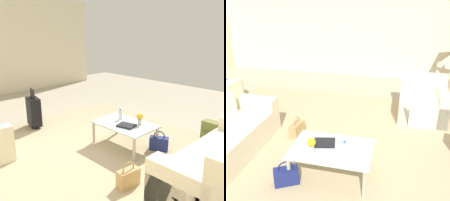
{
  "view_description": "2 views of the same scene",
  "coord_description": "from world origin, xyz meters",
  "views": [
    {
      "loc": [
        -3.2,
        2.56,
        2.02
      ],
      "look_at": [
        -0.48,
        -0.11,
        0.95
      ],
      "focal_mm": 40.0,
      "sensor_mm": 36.0,
      "label": 1
    },
    {
      "loc": [
        0.34,
        -3.17,
        2.35
      ],
      "look_at": [
        -0.52,
        0.36,
        0.75
      ],
      "focal_mm": 40.0,
      "sensor_mm": 36.0,
      "label": 2
    }
  ],
  "objects": [
    {
      "name": "ground_plane",
      "position": [
        0.0,
        0.0,
        0.0
      ],
      "size": [
        12.0,
        12.0,
        0.0
      ],
      "primitive_type": "plane",
      "color": "#A89E89"
    },
    {
      "name": "area_rug",
      "position": [
        -0.6,
        0.2,
        0.0
      ],
      "size": [
        5.2,
        4.4,
        0.01
      ],
      "primitive_type": "cube",
      "color": "tan",
      "rests_on": "ground"
    },
    {
      "name": "coffee_table",
      "position": [
        -0.4,
        -0.5,
        0.39
      ],
      "size": [
        1.08,
        0.71,
        0.44
      ],
      "color": "silver",
      "rests_on": "ground"
    },
    {
      "name": "water_bottle",
      "position": [
        -0.2,
        -0.6,
        0.53
      ],
      "size": [
        0.06,
        0.06,
        0.2
      ],
      "color": "silver",
      "rests_on": "coffee_table"
    },
    {
      "name": "coffee_table_book",
      "position": [
        -0.52,
        -0.42,
        0.45
      ],
      "size": [
        0.33,
        0.28,
        0.03
      ],
      "primitive_type": "cube",
      "rotation": [
        0.0,
        0.0,
        0.22
      ],
      "color": "black",
      "rests_on": "coffee_table"
    },
    {
      "name": "flower_vase",
      "position": [
        -0.62,
        -0.65,
        0.56
      ],
      "size": [
        0.11,
        0.11,
        0.21
      ],
      "color": "#B2B7BC",
      "rests_on": "coffee_table"
    },
    {
      "name": "suitcase_black",
      "position": [
        1.6,
        0.2,
        0.36
      ],
      "size": [
        0.44,
        0.3,
        0.85
      ],
      "color": "black",
      "rests_on": "ground"
    },
    {
      "name": "handbag_tan",
      "position": [
        -1.26,
        0.35,
        0.13
      ],
      "size": [
        0.18,
        0.34,
        0.36
      ],
      "color": "tan",
      "rests_on": "ground"
    },
    {
      "name": "handbag_navy",
      "position": [
        -0.93,
        -0.82,
        0.13
      ],
      "size": [
        0.35,
        0.28,
        0.36
      ],
      "color": "navy",
      "rests_on": "ground"
    },
    {
      "name": "backpack_olive",
      "position": [
        -1.4,
        -1.79,
        0.19
      ],
      "size": [
        0.31,
        0.26,
        0.4
      ],
      "color": "olive",
      "rests_on": "ground"
    }
  ]
}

